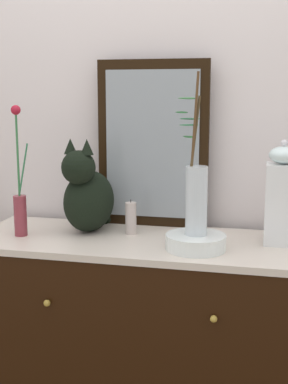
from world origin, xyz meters
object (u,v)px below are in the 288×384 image
(mirror_leaning, at_px, (153,144))
(cat_sitting, at_px, (88,195))
(sideboard, at_px, (144,341))
(vase_slim_green, at_px, (20,202))
(candle_pillar, at_px, (131,218))
(vase_glass_clear, at_px, (196,194))
(bowl_porcelain, at_px, (196,242))
(jar_lidded_porcelain, at_px, (282,197))

(mirror_leaning, distance_m, cat_sitting, 0.33)
(sideboard, relative_size, vase_slim_green, 2.65)
(sideboard, distance_m, candle_pillar, 0.48)
(mirror_leaning, xyz_separation_m, vase_glass_clear, (0.22, -0.30, -0.14))
(bowl_porcelain, relative_size, vase_glass_clear, 0.38)
(vase_glass_clear, bearing_deg, vase_slim_green, 177.40)
(vase_slim_green, xyz_separation_m, vase_glass_clear, (0.67, -0.03, 0.06))
(sideboard, height_order, mirror_leaning, mirror_leaning)
(vase_glass_clear, xyz_separation_m, candle_pillar, (-0.27, 0.15, -0.13))
(vase_slim_green, bearing_deg, sideboard, 6.35)
(cat_sitting, relative_size, bowl_porcelain, 2.18)
(bowl_porcelain, bearing_deg, sideboard, 157.44)
(candle_pillar, bearing_deg, vase_slim_green, -163.75)
(mirror_leaning, bearing_deg, cat_sitting, -145.23)
(mirror_leaning, relative_size, cat_sitting, 1.46)
(vase_glass_clear, bearing_deg, cat_sitting, 161.86)
(jar_lidded_porcelain, distance_m, candle_pillar, 0.57)
(mirror_leaning, bearing_deg, vase_glass_clear, -54.16)
(mirror_leaning, distance_m, jar_lidded_porcelain, 0.56)
(vase_slim_green, bearing_deg, bowl_porcelain, -2.76)
(vase_slim_green, relative_size, vase_glass_clear, 0.89)
(cat_sitting, distance_m, jar_lidded_porcelain, 0.73)
(mirror_leaning, bearing_deg, vase_slim_green, -149.39)
(vase_slim_green, distance_m, bowl_porcelain, 0.69)
(sideboard, distance_m, bowl_porcelain, 0.49)
(sideboard, height_order, cat_sitting, cat_sitting)
(sideboard, height_order, bowl_porcelain, bowl_porcelain)
(vase_slim_green, bearing_deg, mirror_leaning, 30.61)
(sideboard, bearing_deg, mirror_leaning, 93.93)
(vase_glass_clear, distance_m, jar_lidded_porcelain, 0.32)
(vase_slim_green, xyz_separation_m, bowl_porcelain, (0.68, -0.03, -0.11))
(candle_pillar, bearing_deg, bowl_porcelain, -28.92)
(vase_slim_green, bearing_deg, vase_glass_clear, -2.60)
(sideboard, relative_size, bowl_porcelain, 6.20)
(bowl_porcelain, distance_m, jar_lidded_porcelain, 0.35)
(bowl_porcelain, relative_size, jar_lidded_porcelain, 0.56)
(mirror_leaning, bearing_deg, bowl_porcelain, -54.03)
(sideboard, xyz_separation_m, vase_slim_green, (-0.47, -0.05, 0.54))
(cat_sitting, bearing_deg, bowl_porcelain, -18.28)
(bowl_porcelain, height_order, vase_glass_clear, vase_glass_clear)
(sideboard, relative_size, candle_pillar, 9.62)
(sideboard, height_order, jar_lidded_porcelain, jar_lidded_porcelain)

